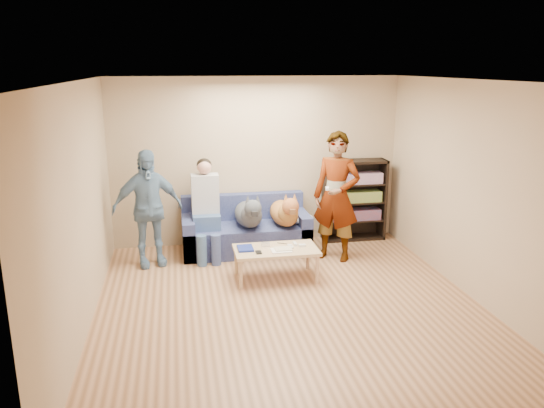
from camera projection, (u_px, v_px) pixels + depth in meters
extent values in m
plane|color=#8F5E3C|center=(290.00, 308.00, 6.22)|extent=(5.00, 5.00, 0.00)
plane|color=white|center=(293.00, 81.00, 5.55)|extent=(5.00, 5.00, 0.00)
plane|color=tan|center=(257.00, 161.00, 8.26)|extent=(4.50, 0.00, 4.50)
plane|color=tan|center=(372.00, 293.00, 3.51)|extent=(4.50, 0.00, 4.50)
plane|color=tan|center=(80.00, 210.00, 5.49)|extent=(0.00, 5.00, 5.00)
plane|color=tan|center=(477.00, 192.00, 6.28)|extent=(0.00, 5.00, 5.00)
ellipsoid|color=#B2B2B7|center=(301.00, 218.00, 8.06)|extent=(0.40, 0.34, 0.14)
imported|color=gray|center=(336.00, 197.00, 7.58)|extent=(0.81, 0.76, 1.87)
imported|color=#6782A5|center=(148.00, 208.00, 7.36)|extent=(1.04, 0.63, 1.66)
cube|color=white|center=(327.00, 188.00, 7.31)|extent=(0.07, 0.13, 0.03)
cube|color=navy|center=(245.00, 248.00, 6.94)|extent=(0.20, 0.26, 0.03)
cube|color=white|center=(281.00, 250.00, 6.88)|extent=(0.26, 0.20, 0.02)
cube|color=beige|center=(283.00, 249.00, 6.90)|extent=(0.22, 0.17, 0.01)
cube|color=silver|center=(265.00, 244.00, 7.05)|extent=(0.11, 0.06, 0.05)
cube|color=silver|center=(295.00, 244.00, 7.11)|extent=(0.04, 0.13, 0.03)
cube|color=silver|center=(302.00, 245.00, 7.05)|extent=(0.09, 0.06, 0.03)
cylinder|color=silver|center=(291.00, 247.00, 6.98)|extent=(0.07, 0.07, 0.02)
cylinder|color=silver|center=(290.00, 245.00, 7.06)|extent=(0.07, 0.07, 0.02)
cylinder|color=#C05A1B|center=(277.00, 252.00, 6.81)|extent=(0.13, 0.06, 0.01)
cylinder|color=black|center=(282.00, 243.00, 7.16)|extent=(0.13, 0.08, 0.01)
cube|color=black|center=(259.00, 252.00, 6.81)|extent=(0.07, 0.12, 0.02)
cube|color=#515B93|center=(246.00, 238.00, 8.07)|extent=(1.90, 0.85, 0.42)
cube|color=#515B93|center=(243.00, 206.00, 8.28)|extent=(1.90, 0.18, 0.40)
cube|color=#515B93|center=(189.00, 236.00, 7.90)|extent=(0.18, 0.85, 0.58)
cube|color=#515B93|center=(301.00, 230.00, 8.20)|extent=(0.18, 0.85, 0.58)
cube|color=#456898|center=(206.00, 221.00, 7.81)|extent=(0.40, 0.38, 0.22)
cylinder|color=#436194|center=(202.00, 251.00, 7.47)|extent=(0.14, 0.14, 0.47)
cylinder|color=#425192|center=(216.00, 251.00, 7.51)|extent=(0.14, 0.14, 0.47)
cube|color=silver|center=(205.00, 194.00, 7.80)|extent=(0.40, 0.24, 0.58)
sphere|color=tan|center=(204.00, 167.00, 7.70)|extent=(0.21, 0.21, 0.21)
ellipsoid|color=black|center=(204.00, 165.00, 7.72)|extent=(0.22, 0.22, 0.19)
ellipsoid|color=#45474E|center=(248.00, 214.00, 7.93)|extent=(0.40, 0.84, 0.35)
sphere|color=#474A51|center=(251.00, 215.00, 7.60)|extent=(0.30, 0.30, 0.30)
sphere|color=#4D5158|center=(253.00, 208.00, 7.40)|extent=(0.24, 0.24, 0.24)
cube|color=black|center=(254.00, 213.00, 7.29)|extent=(0.08, 0.12, 0.07)
cone|color=#4E5259|center=(248.00, 199.00, 7.38)|extent=(0.08, 0.08, 0.12)
cone|color=#46474F|center=(257.00, 199.00, 7.40)|extent=(0.08, 0.08, 0.12)
cylinder|color=#484951|center=(245.00, 209.00, 8.35)|extent=(0.05, 0.27, 0.16)
ellipsoid|color=#BA6938|center=(284.00, 213.00, 7.99)|extent=(0.40, 0.84, 0.35)
sphere|color=#B57F37|center=(288.00, 213.00, 7.69)|extent=(0.30, 0.30, 0.30)
sphere|color=#A95933|center=(291.00, 207.00, 7.50)|extent=(0.24, 0.24, 0.24)
cube|color=brown|center=(292.00, 211.00, 7.40)|extent=(0.08, 0.12, 0.07)
cone|color=#AF5535|center=(286.00, 198.00, 7.48)|extent=(0.08, 0.08, 0.12)
cone|color=#B77F38|center=(295.00, 197.00, 7.50)|extent=(0.08, 0.08, 0.12)
cylinder|color=#C9793D|center=(279.00, 208.00, 8.38)|extent=(0.05, 0.27, 0.16)
cube|color=#D4AF82|center=(276.00, 250.00, 6.97)|extent=(1.10, 0.60, 0.04)
cylinder|color=tan|center=(241.00, 275.00, 6.70)|extent=(0.05, 0.05, 0.38)
cylinder|color=tan|center=(317.00, 269.00, 6.88)|extent=(0.05, 0.05, 0.38)
cylinder|color=tan|center=(236.00, 261.00, 7.18)|extent=(0.05, 0.05, 0.38)
cylinder|color=tan|center=(308.00, 256.00, 7.35)|extent=(0.05, 0.05, 0.38)
cube|color=black|center=(325.00, 201.00, 8.44)|extent=(0.04, 0.34, 1.30)
cube|color=black|center=(382.00, 199.00, 8.61)|extent=(0.04, 0.34, 1.30)
cube|color=black|center=(356.00, 162.00, 8.37)|extent=(1.00, 0.34, 0.04)
cube|color=black|center=(353.00, 237.00, 8.69)|extent=(1.00, 0.34, 0.04)
cube|color=black|center=(351.00, 198.00, 8.68)|extent=(1.00, 0.02, 1.30)
cube|color=black|center=(353.00, 220.00, 8.61)|extent=(0.94, 0.32, 0.03)
cube|color=black|center=(354.00, 202.00, 8.53)|extent=(0.94, 0.32, 0.02)
cube|color=black|center=(355.00, 184.00, 8.46)|extent=(0.94, 0.32, 0.02)
cube|color=#B23333|center=(354.00, 214.00, 8.57)|extent=(0.84, 0.24, 0.17)
cube|color=gold|center=(355.00, 196.00, 8.49)|extent=(0.84, 0.24, 0.17)
cube|color=#994C99|center=(355.00, 178.00, 8.41)|extent=(0.84, 0.24, 0.17)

